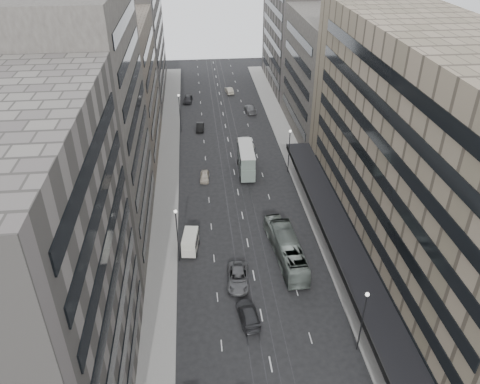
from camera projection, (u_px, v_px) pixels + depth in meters
name	position (u px, v px, depth m)	size (l,w,h in m)	color
ground	(263.00, 321.00, 54.49)	(220.00, 220.00, 0.00)	black
sidewalk_right	(297.00, 165.00, 87.29)	(4.00, 125.00, 0.15)	gray
sidewalk_left	(168.00, 171.00, 85.19)	(4.00, 125.00, 0.15)	gray
department_store	(435.00, 167.00, 55.33)	(19.20, 60.00, 30.00)	gray
building_right_mid	(333.00, 76.00, 94.18)	(15.00, 28.00, 24.00)	#44403B
building_right_far	(301.00, 32.00, 118.57)	(15.00, 32.00, 28.00)	slate
building_left_a	(20.00, 286.00, 37.98)	(15.00, 28.00, 30.00)	slate
building_left_b	(78.00, 129.00, 59.83)	(15.00, 26.00, 34.00)	#44403B
building_left_c	(111.00, 91.00, 85.07)	(15.00, 28.00, 25.00)	#6D6355
building_left_d	(128.00, 39.00, 112.26)	(15.00, 38.00, 28.00)	slate
lamp_right_near	(363.00, 315.00, 48.37)	(0.44, 0.44, 8.32)	#262628
lamp_right_far	(289.00, 146.00, 82.29)	(0.44, 0.44, 8.32)	#262628
lamp_left_near	(177.00, 230.00, 61.09)	(0.44, 0.44, 8.32)	#262628
lamp_left_far	(179.00, 109.00, 97.55)	(0.44, 0.44, 8.32)	#262628
bus_near	(289.00, 252.00, 62.80)	(2.85, 12.18, 3.39)	slate
bus_far	(281.00, 240.00, 65.38)	(2.38, 10.16, 2.83)	#909B92
double_decker	(246.00, 159.00, 83.52)	(3.03, 9.06, 4.91)	slate
panel_van	(190.00, 242.00, 64.97)	(2.59, 4.52, 2.71)	silver
sedan_2	(238.00, 278.00, 59.70)	(2.72, 5.90, 1.64)	#575759
sedan_3	(248.00, 314.00, 54.43)	(2.16, 5.30, 1.54)	#2B2B2E
sedan_4	(205.00, 176.00, 82.31)	(1.59, 3.95, 1.35)	beige
sedan_5	(200.00, 127.00, 100.52)	(1.55, 4.44, 1.46)	black
sedan_6	(245.00, 142.00, 94.07)	(2.57, 5.58, 1.55)	silver
sedan_7	(250.00, 109.00, 109.35)	(2.26, 5.55, 1.61)	#5E5E61
sedan_8	(188.00, 99.00, 114.83)	(1.95, 4.85, 1.65)	#242427
sedan_9	(229.00, 90.00, 120.45)	(1.55, 4.46, 1.47)	#A89F8B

